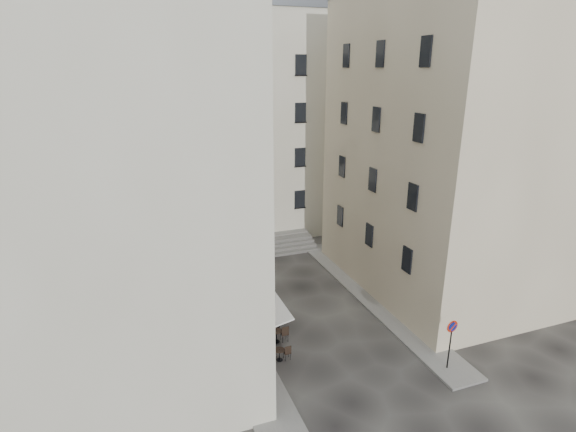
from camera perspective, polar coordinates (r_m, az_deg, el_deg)
name	(u,v)px	position (r m, az deg, el deg)	size (l,w,h in m)	color
ground	(325,336)	(25.21, 4.76, -14.90)	(90.00, 90.00, 0.00)	black
sidewalk_left	(227,314)	(27.21, -7.74, -12.17)	(2.00, 22.00, 0.12)	slate
sidewalk_right	(370,296)	(29.32, 10.40, -9.94)	(2.00, 18.00, 0.12)	slate
building_left	(92,149)	(22.35, -23.61, 7.86)	(12.20, 16.20, 20.60)	beige
building_right	(459,143)	(30.23, 20.92, 8.60)	(12.20, 14.20, 18.60)	#BBAA8B
building_back	(224,124)	(39.16, -8.19, 11.54)	(18.20, 10.20, 18.60)	beige
cafe_storefront	(242,310)	(23.79, -5.85, -11.82)	(1.74, 7.30, 3.50)	#400909
stone_steps	(259,246)	(35.52, -3.74, -3.89)	(9.00, 3.15, 0.80)	#5A5755
bollard_near	(274,350)	(23.14, -1.77, -16.65)	(0.12, 0.12, 0.98)	black
bollard_mid	(255,315)	(25.96, -4.28, -12.46)	(0.12, 0.12, 0.98)	black
bollard_far	(239,288)	(28.93, -6.22, -9.09)	(0.12, 0.12, 0.98)	black
no_parking_sign	(451,335)	(22.97, 20.02, -14.06)	(0.61, 0.11, 2.69)	black
bistro_table_a	(279,353)	(23.11, -1.13, -17.05)	(1.13, 0.53, 0.79)	black
bistro_table_b	(276,335)	(24.38, -1.54, -14.82)	(1.28, 0.60, 0.90)	black
bistro_table_c	(250,321)	(25.65, -4.84, -13.09)	(1.24, 0.58, 0.87)	black
bistro_table_d	(261,316)	(26.00, -3.46, -12.54)	(1.29, 0.60, 0.91)	black
bistro_table_e	(253,301)	(27.55, -4.51, -10.72)	(1.24, 0.58, 0.87)	black
pedestrian	(275,321)	(24.73, -1.60, -13.18)	(0.63, 0.41, 1.73)	black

